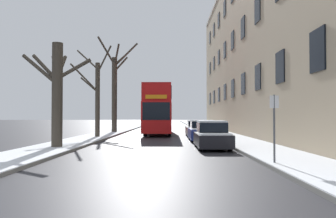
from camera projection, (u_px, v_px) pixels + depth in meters
ground_plane at (140, 185)px, 8.38m from camera, size 320.00×320.00×0.00m
sidewalk_left at (137, 125)px, 61.42m from camera, size 2.83×130.00×0.16m
sidewalk_right at (196, 125)px, 61.32m from camera, size 2.83×130.00×0.16m
terrace_facade_right at (278, 44)px, 32.40m from camera, size 9.10×47.80×17.90m
bare_tree_left_0 at (57, 91)px, 17.57m from camera, size 3.84×1.75×5.72m
bare_tree_left_1 at (96, 95)px, 26.34m from camera, size 3.48×3.33×7.46m
bare_tree_left_2 at (115, 88)px, 34.33m from camera, size 4.03×4.13×9.83m
double_decker_bus at (159, 108)px, 32.63m from camera, size 2.55×11.59×4.62m
parked_car_0 at (212, 136)px, 17.94m from camera, size 1.74×4.14×1.54m
parked_car_1 at (202, 131)px, 23.53m from camera, size 1.85×4.16×1.51m
parked_car_2 at (197, 129)px, 28.59m from camera, size 1.79×4.26×1.41m
oncoming_van at (157, 121)px, 45.85m from camera, size 2.03×5.69×2.20m
pedestrian_left_sidewalk at (57, 132)px, 18.25m from camera, size 0.35×0.35×1.60m
street_sign_post at (274, 125)px, 11.45m from camera, size 0.32×0.07×2.53m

